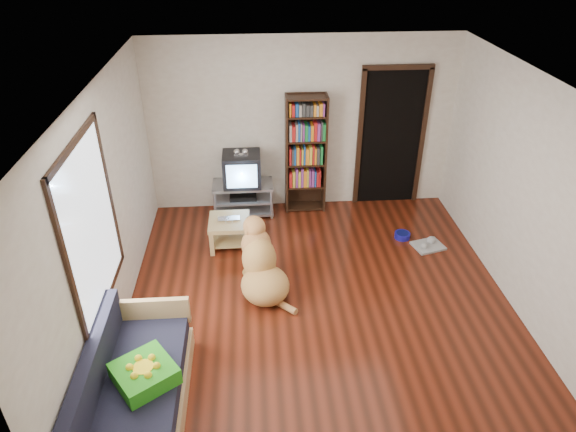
{
  "coord_description": "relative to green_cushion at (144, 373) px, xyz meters",
  "views": [
    {
      "loc": [
        -0.72,
        -4.62,
        3.99
      ],
      "look_at": [
        -0.34,
        0.58,
        0.9
      ],
      "focal_mm": 32.0,
      "sensor_mm": 36.0,
      "label": 1
    }
  ],
  "objects": [
    {
      "name": "laptop",
      "position": [
        0.66,
        2.71,
        -0.09
      ],
      "size": [
        0.31,
        0.21,
        0.02
      ],
      "primitive_type": "imported",
      "rotation": [
        0.0,
        0.0,
        0.05
      ],
      "color": "silver",
      "rests_on": "coffee_table"
    },
    {
      "name": "wall_left",
      "position": [
        -0.5,
        1.36,
        0.8
      ],
      "size": [
        0.0,
        5.0,
        5.0
      ],
      "primitive_type": "plane",
      "rotation": [
        1.57,
        0.0,
        1.57
      ],
      "color": "silver",
      "rests_on": "ground"
    },
    {
      "name": "ceiling",
      "position": [
        1.75,
        1.36,
        2.1
      ],
      "size": [
        5.0,
        5.0,
        0.0
      ],
      "primitive_type": "plane",
      "rotation": [
        3.14,
        0.0,
        0.0
      ],
      "color": "white",
      "rests_on": "ground"
    },
    {
      "name": "doorway",
      "position": [
        3.1,
        3.84,
        0.62
      ],
      "size": [
        1.03,
        0.05,
        2.19
      ],
      "color": "black",
      "rests_on": "wall_back"
    },
    {
      "name": "wall_back",
      "position": [
        1.75,
        3.86,
        0.8
      ],
      "size": [
        4.5,
        0.0,
        4.5
      ],
      "primitive_type": "plane",
      "rotation": [
        1.57,
        0.0,
        0.0
      ],
      "color": "silver",
      "rests_on": "ground"
    },
    {
      "name": "ground",
      "position": [
        1.75,
        1.36,
        -0.5
      ],
      "size": [
        5.0,
        5.0,
        0.0
      ],
      "primitive_type": "plane",
      "color": "#5C1F0F",
      "rests_on": "ground"
    },
    {
      "name": "sofa",
      "position": [
        -0.12,
        -0.02,
        -0.24
      ],
      "size": [
        0.8,
        1.8,
        0.8
      ],
      "color": "tan",
      "rests_on": "ground"
    },
    {
      "name": "tv_stand",
      "position": [
        0.85,
        3.61,
        -0.23
      ],
      "size": [
        0.9,
        0.45,
        0.5
      ],
      "color": "#99999E",
      "rests_on": "ground"
    },
    {
      "name": "green_cushion",
      "position": [
        0.0,
        0.0,
        0.0
      ],
      "size": [
        0.67,
        0.67,
        0.16
      ],
      "primitive_type": "cube",
      "rotation": [
        0.0,
        0.0,
        0.62
      ],
      "color": "#24951B",
      "rests_on": "sofa"
    },
    {
      "name": "coffee_table",
      "position": [
        0.66,
        2.74,
        -0.22
      ],
      "size": [
        0.55,
        0.55,
        0.4
      ],
      "color": "tan",
      "rests_on": "ground"
    },
    {
      "name": "dog",
      "position": [
        1.07,
        1.73,
        -0.16
      ],
      "size": [
        0.73,
        1.03,
        0.92
      ],
      "color": "tan",
      "rests_on": "ground"
    },
    {
      "name": "grey_rag",
      "position": [
        3.4,
        2.48,
        -0.49
      ],
      "size": [
        0.47,
        0.42,
        0.03
      ],
      "primitive_type": "cube",
      "rotation": [
        0.0,
        0.0,
        0.27
      ],
      "color": "#9F9F9F",
      "rests_on": "ground"
    },
    {
      "name": "window",
      "position": [
        -0.48,
        0.86,
        1.0
      ],
      "size": [
        0.03,
        1.46,
        1.7
      ],
      "color": "white",
      "rests_on": "wall_left"
    },
    {
      "name": "wall_right",
      "position": [
        4.0,
        1.36,
        0.8
      ],
      "size": [
        0.0,
        5.0,
        5.0
      ],
      "primitive_type": "plane",
      "rotation": [
        1.57,
        0.0,
        -1.57
      ],
      "color": "silver",
      "rests_on": "ground"
    },
    {
      "name": "crt_tv",
      "position": [
        0.85,
        3.64,
        0.24
      ],
      "size": [
        0.55,
        0.52,
        0.58
      ],
      "color": "black",
      "rests_on": "tv_stand"
    },
    {
      "name": "dog_bowl",
      "position": [
        3.1,
        2.73,
        -0.46
      ],
      "size": [
        0.22,
        0.22,
        0.08
      ],
      "primitive_type": "cylinder",
      "color": "#17148D",
      "rests_on": "ground"
    },
    {
      "name": "wall_front",
      "position": [
        1.75,
        -1.14,
        0.8
      ],
      "size": [
        4.5,
        0.0,
        4.5
      ],
      "primitive_type": "plane",
      "rotation": [
        -1.57,
        0.0,
        0.0
      ],
      "color": "silver",
      "rests_on": "ground"
    },
    {
      "name": "bookshelf",
      "position": [
        1.8,
        3.71,
        0.5
      ],
      "size": [
        0.6,
        0.3,
        1.8
      ],
      "color": "black",
      "rests_on": "ground"
    }
  ]
}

